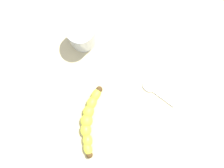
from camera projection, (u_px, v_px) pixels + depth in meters
The scene contains 4 objects.
wooden_tabletop at pixel (101, 120), 87.27cm from camera, with size 120.00×120.00×3.00cm, color beige.
banana at pixel (89, 121), 83.99cm from camera, with size 19.06×10.37×3.54cm.
smoothie_glass at pixel (82, 35), 82.86cm from camera, with size 7.98×7.98×11.20cm.
teaspoon at pixel (150, 89), 86.27cm from camera, with size 2.60×11.26×0.80cm.
Camera 1 is at (3.50, -1.52, 89.40)cm, focal length 46.98 mm.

